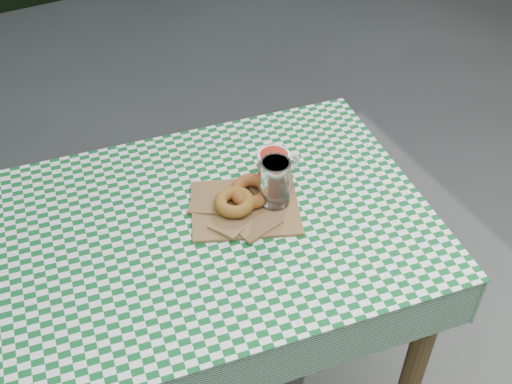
% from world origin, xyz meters
% --- Properties ---
extents(ground, '(60.00, 60.00, 0.00)m').
position_xyz_m(ground, '(0.00, 0.00, 0.00)').
color(ground, '#4B4B47').
rests_on(ground, ground).
extents(table, '(1.19, 0.87, 0.75)m').
position_xyz_m(table, '(-0.06, -0.12, 0.38)').
color(table, '#543A1C').
rests_on(table, ground).
extents(tablecloth, '(1.21, 0.89, 0.01)m').
position_xyz_m(tablecloth, '(-0.06, -0.12, 0.75)').
color(tablecloth, '#0D5723').
rests_on(tablecloth, table).
extents(paper_bag, '(0.32, 0.29, 0.01)m').
position_xyz_m(paper_bag, '(0.06, -0.12, 0.76)').
color(paper_bag, olive).
rests_on(paper_bag, tablecloth).
extents(bagel_front, '(0.11, 0.11, 0.03)m').
position_xyz_m(bagel_front, '(0.04, -0.11, 0.79)').
color(bagel_front, '#9C6A20').
rests_on(bagel_front, paper_bag).
extents(bagel_back, '(0.15, 0.15, 0.03)m').
position_xyz_m(bagel_back, '(0.09, -0.10, 0.79)').
color(bagel_back, '#A05221').
rests_on(bagel_back, paper_bag).
extents(coffee_mug, '(0.16, 0.16, 0.09)m').
position_xyz_m(coffee_mug, '(0.17, -0.06, 0.80)').
color(coffee_mug, maroon).
rests_on(coffee_mug, tablecloth).
extents(drinking_glass, '(0.09, 0.09, 0.13)m').
position_xyz_m(drinking_glass, '(0.14, -0.13, 0.82)').
color(drinking_glass, white).
rests_on(drinking_glass, tablecloth).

